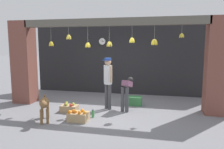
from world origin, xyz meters
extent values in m
plane|color=slate|center=(0.00, 0.00, 0.00)|extent=(60.00, 60.00, 0.00)
cube|color=#232326|center=(0.00, 2.46, 1.46)|extent=(7.79, 0.12, 2.92)
cube|color=brown|center=(-3.25, 0.30, 1.46)|extent=(0.70, 0.60, 2.92)
cube|color=brown|center=(3.25, 0.30, 1.46)|extent=(0.70, 0.60, 2.92)
cube|color=#5B564C|center=(0.00, 0.12, 2.80)|extent=(5.89, 0.24, 0.24)
cylinder|color=#B2AD99|center=(-2.06, 0.15, 2.44)|extent=(0.01, 0.01, 0.48)
ellipsoid|color=yellow|center=(-2.02, 0.15, 2.12)|extent=(0.11, 0.06, 0.17)
ellipsoid|color=yellow|center=(-2.03, 0.18, 2.12)|extent=(0.10, 0.10, 0.18)
ellipsoid|color=yellow|center=(-2.07, 0.19, 2.12)|extent=(0.07, 0.11, 0.18)
ellipsoid|color=yellow|center=(-2.10, 0.17, 2.12)|extent=(0.11, 0.08, 0.18)
ellipsoid|color=yellow|center=(-2.10, 0.13, 2.12)|extent=(0.11, 0.08, 0.18)
ellipsoid|color=yellow|center=(-2.07, 0.11, 2.12)|extent=(0.07, 0.11, 0.18)
ellipsoid|color=yellow|center=(-2.03, 0.12, 2.12)|extent=(0.10, 0.10, 0.18)
cylinder|color=#B2AD99|center=(-1.40, 0.10, 2.55)|extent=(0.01, 0.01, 0.26)
ellipsoid|color=yellow|center=(-1.36, 0.10, 2.34)|extent=(0.12, 0.06, 0.18)
ellipsoid|color=yellow|center=(-1.40, 0.14, 2.34)|extent=(0.06, 0.12, 0.18)
ellipsoid|color=yellow|center=(-1.44, 0.10, 2.34)|extent=(0.12, 0.06, 0.18)
ellipsoid|color=yellow|center=(-1.40, 0.05, 2.34)|extent=(0.06, 0.12, 0.18)
cylinder|color=#B2AD99|center=(-0.73, 0.07, 2.42)|extent=(0.01, 0.01, 0.51)
ellipsoid|color=yellow|center=(-0.69, 0.07, 2.08)|extent=(0.12, 0.06, 0.18)
ellipsoid|color=yellow|center=(-0.70, 0.11, 2.08)|extent=(0.10, 0.11, 0.19)
ellipsoid|color=yellow|center=(-0.74, 0.12, 2.08)|extent=(0.08, 0.12, 0.19)
ellipsoid|color=yellow|center=(-0.77, 0.09, 2.08)|extent=(0.12, 0.09, 0.19)
ellipsoid|color=yellow|center=(-0.77, 0.05, 2.08)|extent=(0.12, 0.09, 0.19)
ellipsoid|color=yellow|center=(-0.74, 0.03, 2.08)|extent=(0.08, 0.12, 0.19)
ellipsoid|color=yellow|center=(-0.70, 0.04, 2.08)|extent=(0.10, 0.11, 0.19)
cylinder|color=#B2AD99|center=(-0.04, 0.14, 2.44)|extent=(0.01, 0.01, 0.48)
ellipsoid|color=gold|center=(0.01, 0.14, 2.11)|extent=(0.12, 0.07, 0.19)
ellipsoid|color=gold|center=(-0.04, 0.19, 2.11)|extent=(0.07, 0.12, 0.19)
ellipsoid|color=gold|center=(-0.09, 0.14, 2.11)|extent=(0.12, 0.07, 0.19)
ellipsoid|color=gold|center=(-0.04, 0.09, 2.11)|extent=(0.07, 0.12, 0.19)
cylinder|color=#B2AD99|center=(0.69, 0.12, 2.49)|extent=(0.01, 0.01, 0.37)
ellipsoid|color=yellow|center=(0.73, 0.12, 2.23)|extent=(0.12, 0.06, 0.18)
ellipsoid|color=yellow|center=(0.72, 0.15, 2.23)|extent=(0.10, 0.11, 0.19)
ellipsoid|color=yellow|center=(0.68, 0.16, 2.23)|extent=(0.08, 0.12, 0.19)
ellipsoid|color=yellow|center=(0.65, 0.14, 2.23)|extent=(0.12, 0.09, 0.19)
ellipsoid|color=yellow|center=(0.65, 0.10, 2.23)|extent=(0.12, 0.09, 0.19)
ellipsoid|color=yellow|center=(0.68, 0.07, 2.23)|extent=(0.08, 0.12, 0.19)
ellipsoid|color=yellow|center=(0.72, 0.08, 2.23)|extent=(0.10, 0.11, 0.19)
cylinder|color=#B2AD99|center=(1.37, 0.14, 2.47)|extent=(0.01, 0.01, 0.41)
ellipsoid|color=yellow|center=(1.42, 0.14, 2.17)|extent=(0.13, 0.07, 0.21)
ellipsoid|color=yellow|center=(1.40, 0.18, 2.17)|extent=(0.12, 0.12, 0.22)
ellipsoid|color=yellow|center=(1.36, 0.19, 2.17)|extent=(0.09, 0.13, 0.21)
ellipsoid|color=yellow|center=(1.32, 0.16, 2.17)|extent=(0.13, 0.10, 0.21)
ellipsoid|color=yellow|center=(1.32, 0.12, 2.17)|extent=(0.13, 0.10, 0.21)
ellipsoid|color=yellow|center=(1.36, 0.09, 2.17)|extent=(0.09, 0.13, 0.21)
ellipsoid|color=yellow|center=(1.40, 0.10, 2.17)|extent=(0.12, 0.12, 0.22)
cylinder|color=#B2AD99|center=(2.16, 0.14, 2.55)|extent=(0.01, 0.01, 0.25)
ellipsoid|color=gold|center=(2.19, 0.14, 2.36)|extent=(0.10, 0.05, 0.15)
ellipsoid|color=gold|center=(2.16, 0.17, 2.36)|extent=(0.05, 0.10, 0.15)
ellipsoid|color=gold|center=(2.12, 0.14, 2.36)|extent=(0.10, 0.05, 0.15)
ellipsoid|color=gold|center=(2.16, 0.10, 2.36)|extent=(0.05, 0.10, 0.15)
ellipsoid|color=brown|center=(-1.52, -1.39, 0.52)|extent=(0.53, 0.70, 0.26)
cylinder|color=brown|center=(-1.34, -1.58, 0.20)|extent=(0.07, 0.07, 0.40)
cylinder|color=brown|center=(-1.48, -1.65, 0.20)|extent=(0.07, 0.07, 0.40)
cylinder|color=brown|center=(-1.56, -1.13, 0.20)|extent=(0.07, 0.07, 0.40)
cylinder|color=brown|center=(-1.70, -1.21, 0.20)|extent=(0.07, 0.07, 0.40)
ellipsoid|color=brown|center=(-1.35, -1.71, 0.58)|extent=(0.26, 0.29, 0.18)
cone|color=brown|center=(-1.31, -1.69, 0.67)|extent=(0.06, 0.06, 0.07)
cone|color=brown|center=(-1.40, -1.74, 0.67)|extent=(0.06, 0.06, 0.07)
cylinder|color=brown|center=(-1.69, -1.07, 0.54)|extent=(0.13, 0.20, 0.27)
cylinder|color=#424247|center=(-0.01, 0.03, 0.41)|extent=(0.11, 0.11, 0.82)
cylinder|color=#424247|center=(-0.13, 0.10, 0.41)|extent=(0.11, 0.11, 0.82)
cube|color=silver|center=(-0.07, 0.07, 1.13)|extent=(0.26, 0.24, 0.62)
cylinder|color=tan|center=(0.05, 0.00, 1.17)|extent=(0.06, 0.06, 0.54)
cylinder|color=tan|center=(-0.19, 0.13, 1.17)|extent=(0.06, 0.06, 0.54)
sphere|color=tan|center=(-0.07, 0.07, 1.55)|extent=(0.21, 0.21, 0.21)
cylinder|color=#234299|center=(-0.07, 0.07, 1.64)|extent=(0.22, 0.22, 0.07)
cube|color=#234299|center=(-0.12, -0.03, 1.61)|extent=(0.21, 0.19, 0.01)
cylinder|color=#424247|center=(0.44, -0.10, 0.39)|extent=(0.11, 0.11, 0.78)
cylinder|color=#424247|center=(0.58, -0.12, 0.39)|extent=(0.11, 0.11, 0.78)
cube|color=#754760|center=(0.55, 0.16, 0.85)|extent=(0.30, 0.60, 0.31)
sphere|color=black|center=(0.60, 0.51, 0.92)|extent=(0.19, 0.19, 0.19)
cube|color=tan|center=(-0.61, -1.19, 0.12)|extent=(0.54, 0.40, 0.24)
sphere|color=orange|center=(-0.53, -1.34, 0.28)|extent=(0.10, 0.10, 0.10)
sphere|color=orange|center=(-0.52, -1.12, 0.28)|extent=(0.10, 0.10, 0.10)
sphere|color=orange|center=(-0.82, -1.33, 0.28)|extent=(0.10, 0.10, 0.10)
sphere|color=orange|center=(-0.40, -1.28, 0.28)|extent=(0.10, 0.10, 0.10)
sphere|color=orange|center=(-0.67, -1.27, 0.28)|extent=(0.10, 0.10, 0.10)
sphere|color=orange|center=(-0.74, -1.22, 0.28)|extent=(0.10, 0.10, 0.10)
cube|color=tan|center=(-1.19, -0.48, 0.11)|extent=(0.52, 0.34, 0.21)
sphere|color=#99B238|center=(-1.06, -0.47, 0.25)|extent=(0.10, 0.10, 0.10)
sphere|color=#99B238|center=(-1.32, -0.38, 0.25)|extent=(0.10, 0.10, 0.10)
sphere|color=#99B238|center=(-1.26, -0.55, 0.25)|extent=(0.10, 0.10, 0.10)
sphere|color=red|center=(-1.29, -0.51, 0.25)|extent=(0.10, 0.10, 0.10)
sphere|color=red|center=(-1.08, -0.60, 0.25)|extent=(0.10, 0.10, 0.10)
cube|color=#387A42|center=(0.70, 0.74, 0.15)|extent=(0.55, 0.33, 0.30)
cylinder|color=#38934C|center=(-0.30, -0.82, 0.10)|extent=(0.08, 0.08, 0.20)
cylinder|color=black|center=(-0.30, -0.82, 0.21)|extent=(0.04, 0.04, 0.02)
cylinder|color=black|center=(-0.87, 2.40, 2.23)|extent=(0.30, 0.01, 0.30)
cylinder|color=white|center=(-0.87, 2.38, 2.23)|extent=(0.28, 0.02, 0.28)
cube|color=black|center=(-0.87, 2.37, 2.27)|extent=(0.01, 0.01, 0.08)
cube|color=black|center=(-0.83, 2.37, 2.23)|extent=(0.11, 0.01, 0.01)
camera|label=1|loc=(1.56, -6.68, 2.09)|focal=35.00mm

